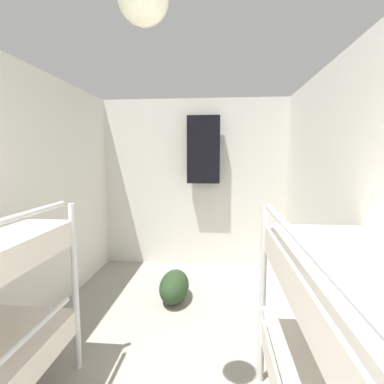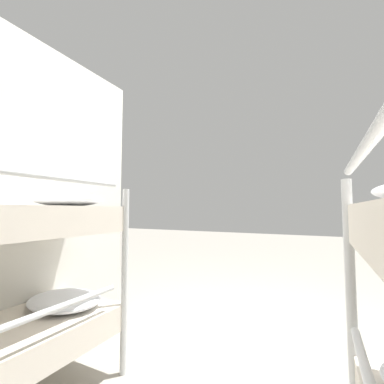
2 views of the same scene
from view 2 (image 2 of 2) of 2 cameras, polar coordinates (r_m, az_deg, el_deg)
ground_plane at (r=2.30m, az=11.42°, el=-32.01°), size 20.00×20.00×0.00m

